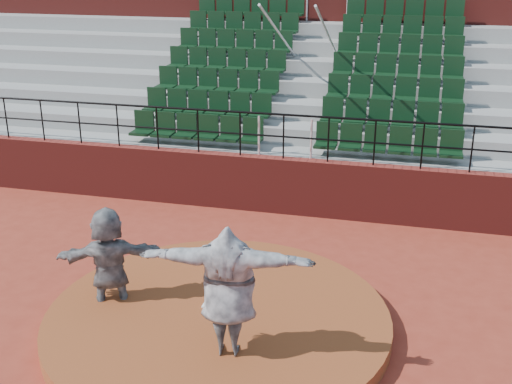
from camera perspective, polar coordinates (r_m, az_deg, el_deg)
ground at (r=10.56m, az=-3.39°, el=-11.83°), size 90.00×90.00×0.00m
pitchers_mound at (r=10.49m, az=-3.40°, el=-11.25°), size 5.50×5.50×0.25m
pitching_rubber at (r=10.54m, az=-3.17°, el=-10.19°), size 0.60×0.15×0.03m
boundary_wall at (r=14.64m, az=2.39°, el=0.60°), size 24.00×0.30×1.30m
wall_railing at (r=14.22m, az=2.47°, el=5.82°), size 24.04×0.05×1.03m
seating_deck at (r=17.85m, az=4.86°, el=6.89°), size 24.00×5.97×4.63m
press_box_facade at (r=21.36m, az=6.86°, el=14.82°), size 24.00×3.00×7.10m
pitcher at (r=9.03m, az=-2.49°, el=-8.75°), size 2.48×0.93×1.97m
fielder at (r=10.78m, az=-12.91°, el=-6.00°), size 1.79×1.19×1.85m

